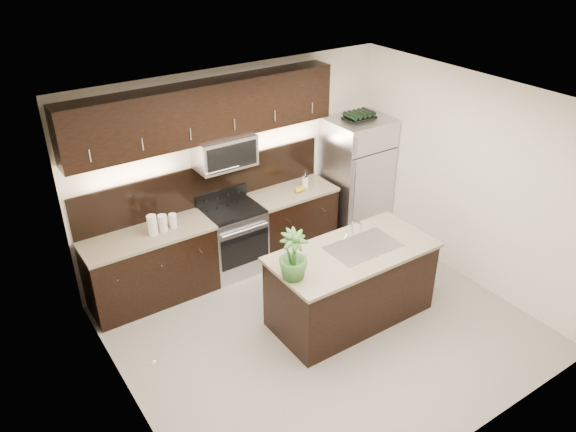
% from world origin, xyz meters
% --- Properties ---
extents(ground, '(4.50, 4.50, 0.00)m').
position_xyz_m(ground, '(0.00, 0.00, 0.00)').
color(ground, gray).
rests_on(ground, ground).
extents(room_walls, '(4.52, 4.02, 2.71)m').
position_xyz_m(room_walls, '(-0.11, -0.04, 1.70)').
color(room_walls, silver).
rests_on(room_walls, ground).
extents(counter_run, '(3.51, 0.65, 0.94)m').
position_xyz_m(counter_run, '(-0.46, 1.69, 0.47)').
color(counter_run, black).
rests_on(counter_run, ground).
extents(upper_fixtures, '(3.49, 0.40, 1.66)m').
position_xyz_m(upper_fixtures, '(-0.43, 1.84, 2.14)').
color(upper_fixtures, black).
rests_on(upper_fixtures, counter_run).
extents(island, '(1.96, 0.96, 0.94)m').
position_xyz_m(island, '(0.41, 0.02, 0.47)').
color(island, black).
rests_on(island, ground).
extents(sink_faucet, '(0.84, 0.50, 0.28)m').
position_xyz_m(sink_faucet, '(0.56, 0.03, 0.96)').
color(sink_faucet, silver).
rests_on(sink_faucet, island).
extents(refrigerator, '(0.86, 0.78, 1.78)m').
position_xyz_m(refrigerator, '(1.80, 1.63, 0.89)').
color(refrigerator, '#B2B2B7').
rests_on(refrigerator, ground).
extents(wine_rack, '(0.44, 0.27, 0.10)m').
position_xyz_m(wine_rack, '(1.80, 1.63, 1.83)').
color(wine_rack, black).
rests_on(wine_rack, refrigerator).
extents(plant, '(0.32, 0.32, 0.56)m').
position_xyz_m(plant, '(-0.47, -0.04, 1.22)').
color(plant, '#2F5A24').
rests_on(plant, island).
extents(canisters, '(0.38, 0.13, 0.25)m').
position_xyz_m(canisters, '(-1.25, 1.65, 1.05)').
color(canisters, silver).
rests_on(canisters, counter_run).
extents(french_press, '(0.09, 0.09, 0.27)m').
position_xyz_m(french_press, '(0.89, 1.64, 1.04)').
color(french_press, silver).
rests_on(french_press, counter_run).
extents(bananas, '(0.23, 0.20, 0.06)m').
position_xyz_m(bananas, '(0.73, 1.61, 0.97)').
color(bananas, '#BF861A').
rests_on(bananas, counter_run).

